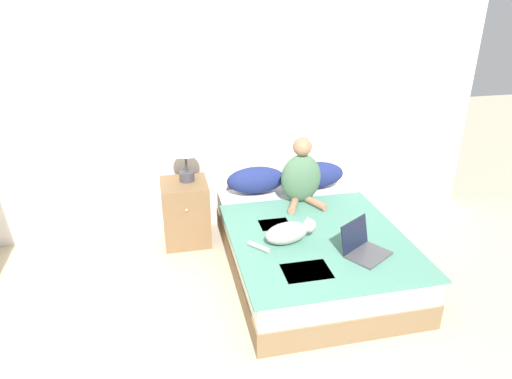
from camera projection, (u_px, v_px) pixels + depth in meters
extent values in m
cube|color=white|center=(220.00, 108.00, 4.50)|extent=(5.56, 0.05, 2.55)
cube|color=brown|center=(309.00, 258.00, 4.16)|extent=(1.42, 1.98, 0.21)
cube|color=silver|center=(310.00, 239.00, 4.08)|extent=(1.40, 1.96, 0.20)
cube|color=#4C8470|center=(319.00, 239.00, 3.85)|extent=(1.46, 1.59, 0.02)
cube|color=#5B9384|center=(307.00, 271.00, 3.41)|extent=(0.36, 0.26, 0.01)
cube|color=#5B9384|center=(275.00, 225.00, 4.07)|extent=(0.27, 0.21, 0.01)
ellipsoid|color=navy|center=(256.00, 180.00, 4.64)|extent=(0.60, 0.28, 0.27)
ellipsoid|color=navy|center=(316.00, 175.00, 4.76)|extent=(0.60, 0.28, 0.27)
ellipsoid|color=#476B4C|center=(301.00, 178.00, 4.40)|extent=(0.39, 0.22, 0.48)
sphere|color=#9E7051|center=(302.00, 147.00, 4.27)|extent=(0.18, 0.18, 0.18)
cylinder|color=#9E7051|center=(294.00, 205.00, 4.34)|extent=(0.18, 0.28, 0.07)
cylinder|color=#9E7051|center=(315.00, 203.00, 4.39)|extent=(0.18, 0.28, 0.07)
ellipsoid|color=#A8A399|center=(287.00, 233.00, 3.74)|extent=(0.40, 0.24, 0.18)
sphere|color=#A8A399|center=(309.00, 226.00, 3.80)|extent=(0.12, 0.12, 0.12)
cone|color=#A8A399|center=(308.00, 219.00, 3.81)|extent=(0.05, 0.05, 0.05)
cone|color=#A8A399|center=(311.00, 223.00, 3.75)|extent=(0.05, 0.05, 0.05)
cylinder|color=#A8A399|center=(259.00, 247.00, 3.68)|extent=(0.16, 0.18, 0.04)
cube|color=#424247|center=(369.00, 255.00, 3.59)|extent=(0.41, 0.38, 0.02)
cube|color=black|center=(355.00, 234.00, 3.63)|extent=(0.31, 0.23, 0.24)
cube|color=brown|center=(186.00, 212.00, 4.54)|extent=(0.45, 0.46, 0.64)
sphere|color=tan|center=(187.00, 210.00, 4.27)|extent=(0.03, 0.03, 0.03)
cylinder|color=#38383D|center=(187.00, 176.00, 4.44)|extent=(0.15, 0.15, 0.09)
cylinder|color=#38383D|center=(186.00, 163.00, 4.38)|extent=(0.02, 0.02, 0.18)
cone|color=white|center=(185.00, 143.00, 4.30)|extent=(0.27, 0.27, 0.21)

